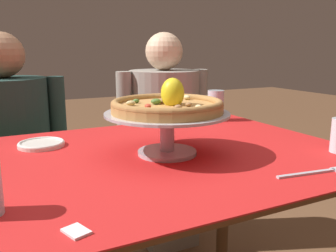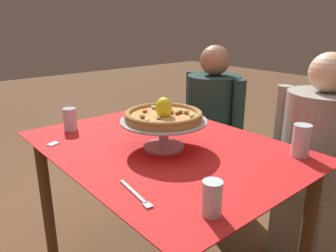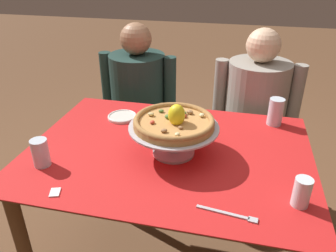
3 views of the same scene
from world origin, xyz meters
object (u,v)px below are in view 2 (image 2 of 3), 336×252
at_px(side_plate, 163,119).
at_px(pizza_stand, 164,128).
at_px(diner_left, 212,129).
at_px(water_glass_front_left, 70,121).
at_px(pizza, 164,115).
at_px(water_glass_back_right, 301,142).
at_px(dinner_fork, 137,195).
at_px(sugar_packet, 53,144).
at_px(water_glass_front_right, 212,200).
at_px(diner_right, 315,164).

bearing_deg(side_plate, pizza_stand, -39.03).
xyz_separation_m(pizza_stand, diner_left, (-0.42, 0.79, -0.28)).
bearing_deg(side_plate, diner_left, 98.57).
relative_size(water_glass_front_left, diner_left, 0.10).
bearing_deg(pizza, pizza_stand, 160.18).
relative_size(water_glass_back_right, dinner_fork, 0.66).
xyz_separation_m(pizza, water_glass_back_right, (0.44, 0.39, -0.09)).
bearing_deg(dinner_fork, pizza_stand, 128.49).
xyz_separation_m(pizza_stand, dinner_fork, (0.27, -0.34, -0.09)).
distance_m(water_glass_back_right, diner_left, 0.99).
bearing_deg(dinner_fork, side_plate, 134.77).
xyz_separation_m(water_glass_back_right, sugar_packet, (-0.82, -0.76, -0.06)).
distance_m(water_glass_front_right, side_plate, 0.99).
bearing_deg(water_glass_front_right, pizza, 155.41).
relative_size(water_glass_front_left, diner_right, 0.10).
distance_m(pizza_stand, diner_left, 0.94).
bearing_deg(sugar_packet, diner_left, 92.41).
xyz_separation_m(water_glass_front_left, dinner_fork, (0.78, -0.13, -0.05)).
height_order(water_glass_front_left, dinner_fork, water_glass_front_left).
bearing_deg(water_glass_front_right, diner_right, 98.26).
bearing_deg(water_glass_front_left, sugar_packet, -46.93).
bearing_deg(side_plate, water_glass_front_left, -109.44).
distance_m(sugar_packet, diner_left, 1.18).
height_order(water_glass_back_right, diner_right, diner_right).
bearing_deg(diner_left, water_glass_front_right, -47.95).
xyz_separation_m(diner_left, diner_right, (0.78, -0.04, 0.01)).
height_order(water_glass_back_right, side_plate, water_glass_back_right).
height_order(pizza_stand, water_glass_front_left, pizza_stand).
distance_m(pizza, side_plate, 0.46).
height_order(water_glass_back_right, diner_left, diner_left).
distance_m(water_glass_back_right, sugar_packet, 1.11).
xyz_separation_m(dinner_fork, sugar_packet, (-0.64, -0.03, -0.00)).
relative_size(water_glass_front_right, water_glass_back_right, 0.78).
height_order(diner_left, diner_right, diner_right).
xyz_separation_m(side_plate, dinner_fork, (0.61, -0.62, -0.01)).
bearing_deg(sugar_packet, water_glass_back_right, 42.86).
bearing_deg(pizza_stand, dinner_fork, -51.51).
relative_size(diner_left, diner_right, 0.99).
xyz_separation_m(water_glass_back_right, diner_right, (-0.08, 0.37, -0.24)).
bearing_deg(dinner_fork, diner_left, 121.31).
height_order(pizza, water_glass_front_left, pizza).
bearing_deg(side_plate, sugar_packet, -92.56).
bearing_deg(dinner_fork, diner_right, 85.22).
relative_size(water_glass_back_right, diner_right, 0.12).
bearing_deg(water_glass_back_right, pizza_stand, -138.96).
bearing_deg(diner_right, pizza, -115.55).
bearing_deg(pizza_stand, diner_right, 64.37).
bearing_deg(diner_left, water_glass_front_left, -95.41).
xyz_separation_m(pizza_stand, water_glass_front_right, (0.50, -0.23, -0.05)).
relative_size(water_glass_back_right, diner_left, 0.12).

